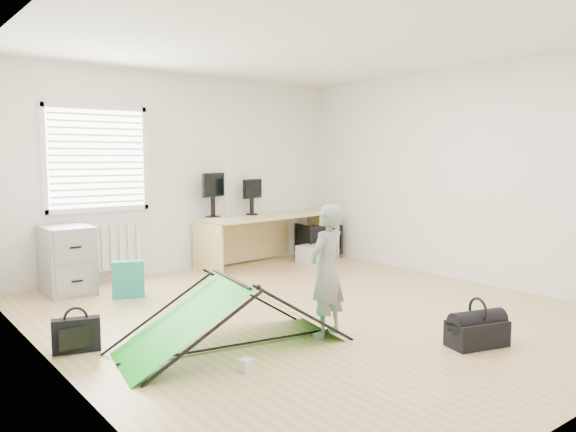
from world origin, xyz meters
TOP-DOWN VIEW (x-y plane):
  - ground at (0.00, 0.00)m, footprint 5.50×5.50m
  - back_wall at (0.00, 2.75)m, footprint 5.00×0.02m
  - window at (-1.20, 2.71)m, footprint 1.20×0.06m
  - radiator at (-1.20, 2.67)m, footprint 1.00×0.12m
  - desk at (1.19, 2.36)m, footprint 2.18×0.92m
  - filing_cabinet at (-1.71, 2.36)m, footprint 0.52×0.68m
  - monitor_left at (0.37, 2.59)m, footprint 0.48×0.29m
  - monitor_right at (1.02, 2.58)m, footprint 0.41×0.21m
  - keyboard at (0.36, 2.30)m, footprint 0.49×0.30m
  - thermos at (0.41, 2.41)m, footprint 0.08×0.08m
  - office_chair at (2.16, 2.41)m, footprint 0.70×0.71m
  - person at (-0.39, -0.65)m, footprint 0.49×0.39m
  - kite at (-1.22, -0.41)m, footprint 1.99×1.15m
  - storage_crate at (1.82, 2.13)m, footprint 0.49×0.39m
  - tote_bag at (-1.24, 1.72)m, footprint 0.38×0.28m
  - laptop_bag at (-2.26, 0.27)m, footprint 0.39×0.22m
  - white_box at (-1.40, -0.90)m, footprint 0.11×0.11m
  - duffel_bag at (0.41, -1.63)m, footprint 0.54×0.38m

SIDE VIEW (x-z plane):
  - ground at x=0.00m, z-range 0.00..0.00m
  - white_box at x=-1.40m, z-range 0.00..0.09m
  - duffel_bag at x=0.41m, z-range 0.00..0.22m
  - storage_crate at x=1.82m, z-range 0.00..0.25m
  - laptop_bag at x=-2.26m, z-range 0.00..0.28m
  - tote_bag at x=-1.24m, z-range 0.00..0.41m
  - office_chair at x=2.16m, z-range 0.00..0.54m
  - kite at x=-1.22m, z-range 0.00..0.58m
  - desk at x=1.19m, z-range 0.00..0.72m
  - filing_cabinet at x=-1.71m, z-range 0.00..0.78m
  - radiator at x=-1.20m, z-range 0.15..0.75m
  - person at x=-0.39m, z-range 0.00..1.17m
  - keyboard at x=0.36m, z-range 0.72..0.74m
  - thermos at x=0.41m, z-range 0.72..0.97m
  - monitor_right at x=1.02m, z-range 0.72..1.11m
  - monitor_left at x=0.37m, z-range 0.72..1.18m
  - back_wall at x=0.00m, z-range 0.00..2.70m
  - window at x=-1.20m, z-range 0.95..2.15m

